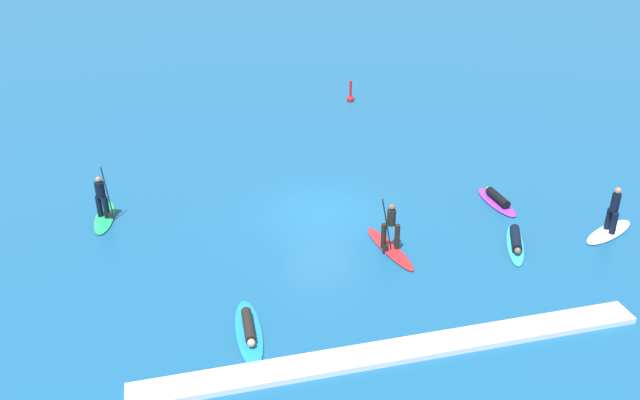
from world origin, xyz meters
TOP-DOWN VIEW (x-y plane):
  - ground_plane at (0.00, 0.00)m, footprint 120.00×120.00m
  - surfer_on_purple_board at (6.97, -1.05)m, footprint 0.88×2.63m
  - surfer_on_teal_board at (6.07, -4.17)m, footprint 1.75×2.89m
  - surfer_on_blue_board at (-3.84, -6.76)m, footprint 0.92×3.16m
  - surfer_on_green_board at (-8.07, 1.44)m, footprint 0.96×2.70m
  - surfer_on_red_board at (1.66, -3.36)m, footprint 1.10×3.22m
  - surfer_on_white_board at (9.81, -4.23)m, footprint 2.77×1.84m
  - marker_buoy at (4.90, 12.34)m, footprint 0.41×0.41m
  - wave_crest at (0.00, -8.65)m, footprint 14.59×0.90m

SIDE VIEW (x-z plane):
  - ground_plane at x=0.00m, z-range 0.00..0.00m
  - wave_crest at x=0.00m, z-range 0.00..0.18m
  - surfer_on_blue_board at x=-3.84m, z-range -0.08..0.33m
  - surfer_on_purple_board at x=6.97m, z-range -0.07..0.37m
  - surfer_on_teal_board at x=6.07m, z-range -0.04..0.38m
  - marker_buoy at x=4.90m, z-range -0.41..0.88m
  - surfer_on_red_board at x=1.66m, z-range -0.65..1.52m
  - surfer_on_white_board at x=9.81m, z-range -0.49..1.36m
  - surfer_on_green_board at x=-8.07m, z-range -0.64..1.57m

